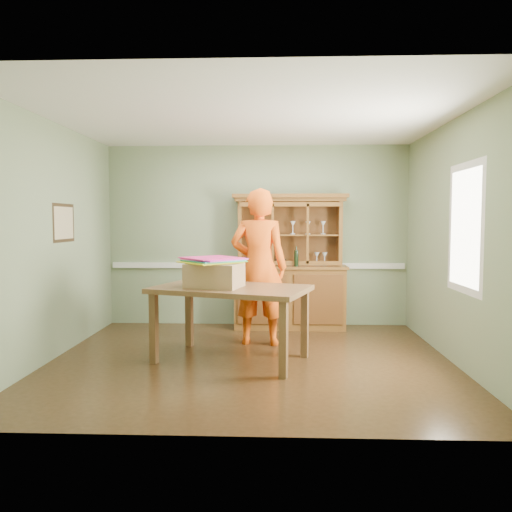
{
  "coord_description": "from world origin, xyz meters",
  "views": [
    {
      "loc": [
        0.28,
        -5.53,
        1.57
      ],
      "look_at": [
        0.05,
        0.4,
        1.16
      ],
      "focal_mm": 35.0,
      "sensor_mm": 36.0,
      "label": 1
    }
  ],
  "objects_px": {
    "china_hutch": "(290,281)",
    "dining_table": "(231,295)",
    "cardboard_box": "(214,275)",
    "person": "(259,267)"
  },
  "relations": [
    {
      "from": "dining_table",
      "to": "cardboard_box",
      "type": "xyz_separation_m",
      "value": [
        -0.18,
        -0.05,
        0.23
      ]
    },
    {
      "from": "china_hutch",
      "to": "cardboard_box",
      "type": "relative_size",
      "value": 3.42
    },
    {
      "from": "china_hutch",
      "to": "dining_table",
      "type": "xyz_separation_m",
      "value": [
        -0.71,
        -1.77,
        0.05
      ]
    },
    {
      "from": "cardboard_box",
      "to": "china_hutch",
      "type": "bearing_deg",
      "value": 64.19
    },
    {
      "from": "china_hutch",
      "to": "person",
      "type": "distance_m",
      "value": 1.13
    },
    {
      "from": "dining_table",
      "to": "cardboard_box",
      "type": "distance_m",
      "value": 0.3
    },
    {
      "from": "cardboard_box",
      "to": "person",
      "type": "bearing_deg",
      "value": 60.36
    },
    {
      "from": "cardboard_box",
      "to": "person",
      "type": "relative_size",
      "value": 0.29
    },
    {
      "from": "dining_table",
      "to": "cardboard_box",
      "type": "bearing_deg",
      "value": -144.65
    },
    {
      "from": "china_hutch",
      "to": "cardboard_box",
      "type": "bearing_deg",
      "value": -115.81
    }
  ]
}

